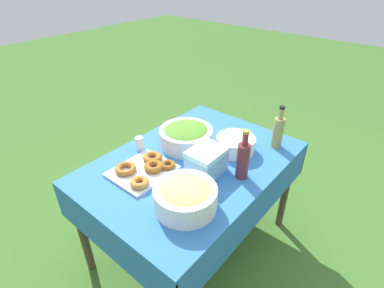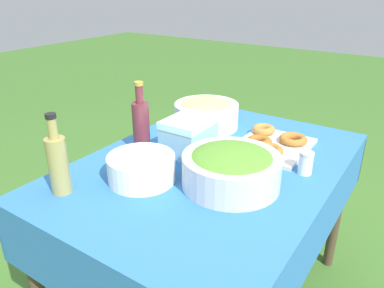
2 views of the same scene
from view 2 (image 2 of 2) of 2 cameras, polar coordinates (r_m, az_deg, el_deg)
name	(u,v)px [view 2 (image 2 of 2)]	position (r m, az deg, el deg)	size (l,w,h in m)	color
picnic_table	(211,184)	(1.53, 2.90, -6.13)	(1.29, 0.91, 0.74)	#2D6BB2
salad_bowl	(231,167)	(1.30, 6.01, -3.53)	(0.34, 0.34, 0.13)	silver
pasta_bowl	(206,113)	(1.81, 2.21, 4.80)	(0.31, 0.31, 0.14)	white
donut_platter	(270,143)	(1.63, 11.86, 0.10)	(0.35, 0.30, 0.05)	silver
plate_stack	(141,168)	(1.34, -7.71, -3.67)	(0.24, 0.24, 0.10)	white
olive_oil_bottle	(58,163)	(1.31, -19.74, -2.70)	(0.07, 0.07, 0.28)	#998E4C
wine_bottle	(141,124)	(1.55, -7.77, 3.00)	(0.07, 0.07, 0.29)	maroon
cooler_box	(189,136)	(1.54, -0.49, 1.29)	(0.21, 0.17, 0.15)	#8CC6E5
salt_shaker	(306,163)	(1.44, 16.94, -2.76)	(0.05, 0.05, 0.09)	white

